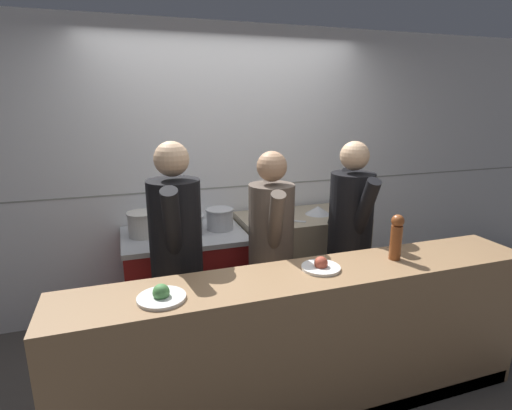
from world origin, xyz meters
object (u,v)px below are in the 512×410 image
(oven_range, at_px, (186,281))
(chef_line, at_px, (350,235))
(plated_dish_main, at_px, (161,296))
(plated_dish_appetiser, at_px, (321,266))
(braising_pot, at_px, (220,218))
(pepper_mill, at_px, (396,236))
(mixing_bowl_steel, at_px, (318,210))
(chef_sous, at_px, (271,249))
(sauce_pot, at_px, (185,224))
(chef_head_cook, at_px, (177,254))
(stock_pot, at_px, (143,224))
(chefs_knife, at_px, (280,220))

(oven_range, height_order, chef_line, chef_line)
(plated_dish_main, bearing_deg, chef_line, 23.65)
(plated_dish_main, distance_m, plated_dish_appetiser, 0.95)
(braising_pot, distance_m, pepper_mill, 1.51)
(oven_range, bearing_deg, mixing_bowl_steel, -0.18)
(plated_dish_main, distance_m, chef_sous, 1.06)
(plated_dish_appetiser, bearing_deg, chef_line, 46.19)
(sauce_pot, bearing_deg, chef_line, -27.05)
(pepper_mill, distance_m, chef_head_cook, 1.43)
(plated_dish_main, height_order, pepper_mill, pepper_mill)
(chef_head_cook, bearing_deg, plated_dish_main, -93.27)
(chef_sous, bearing_deg, oven_range, 142.41)
(oven_range, height_order, plated_dish_appetiser, plated_dish_appetiser)
(sauce_pot, height_order, plated_dish_main, plated_dish_main)
(stock_pot, distance_m, plated_dish_appetiser, 1.58)
(chef_line, bearing_deg, pepper_mill, -87.88)
(chef_line, bearing_deg, mixing_bowl_steel, 91.46)
(oven_range, xyz_separation_m, chef_head_cook, (-0.14, -0.66, 0.51))
(oven_range, xyz_separation_m, pepper_mill, (1.16, -1.22, 0.68))
(sauce_pot, bearing_deg, oven_range, 110.30)
(plated_dish_appetiser, bearing_deg, chefs_knife, 80.41)
(pepper_mill, bearing_deg, chef_sous, 137.42)
(chef_head_cook, bearing_deg, mixing_bowl_steel, 36.28)
(oven_range, bearing_deg, braising_pot, 2.98)
(plated_dish_appetiser, bearing_deg, chef_head_cook, 144.68)
(stock_pot, xyz_separation_m, plated_dish_main, (0.02, -1.33, 0.01))
(plated_dish_appetiser, bearing_deg, plated_dish_main, -175.32)
(pepper_mill, bearing_deg, chef_line, 86.42)
(mixing_bowl_steel, distance_m, chefs_knife, 0.42)
(plated_dish_appetiser, bearing_deg, sauce_pot, 118.02)
(chef_sous, distance_m, chef_line, 0.66)
(sauce_pot, xyz_separation_m, chef_head_cook, (-0.15, -0.63, -0.00))
(oven_range, relative_size, chef_sous, 0.63)
(mixing_bowl_steel, distance_m, chef_line, 0.63)
(chef_line, bearing_deg, stock_pot, 161.82)
(pepper_mill, bearing_deg, chefs_knife, 106.11)
(oven_range, bearing_deg, pepper_mill, -46.43)
(mixing_bowl_steel, distance_m, chef_sous, 0.96)
(sauce_pot, relative_size, mixing_bowl_steel, 1.34)
(plated_dish_appetiser, relative_size, pepper_mill, 0.80)
(chef_head_cook, bearing_deg, stock_pot, 115.45)
(oven_range, bearing_deg, chef_head_cook, -102.26)
(braising_pot, height_order, pepper_mill, pepper_mill)
(plated_dish_main, distance_m, chef_line, 1.64)
(plated_dish_appetiser, height_order, chef_line, chef_line)
(chef_sous, bearing_deg, pepper_mill, -29.85)
(stock_pot, relative_size, chef_head_cook, 0.14)
(plated_dish_main, height_order, chef_sous, chef_sous)
(oven_range, height_order, chef_sous, chef_sous)
(chef_head_cook, bearing_deg, chef_line, 12.12)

